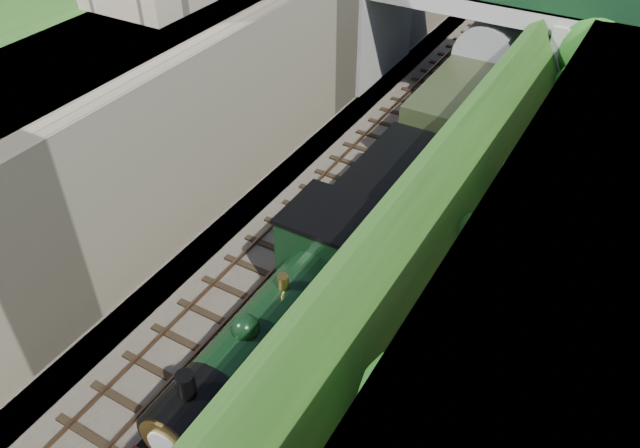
% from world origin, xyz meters
% --- Properties ---
extents(trackbed, '(10.00, 90.00, 0.20)m').
position_xyz_m(trackbed, '(0.00, 20.00, 0.10)').
color(trackbed, '#473F38').
rests_on(trackbed, ground).
extents(retaining_wall, '(1.00, 90.00, 7.00)m').
position_xyz_m(retaining_wall, '(-5.50, 20.00, 3.50)').
color(retaining_wall, '#756B56').
rests_on(retaining_wall, ground).
extents(street_plateau_left, '(6.00, 90.00, 7.00)m').
position_xyz_m(street_plateau_left, '(-9.00, 20.00, 3.50)').
color(street_plateau_left, '#262628').
rests_on(street_plateau_left, ground).
extents(embankment_slope, '(4.75, 90.00, 6.41)m').
position_xyz_m(embankment_slope, '(5.06, 20.99, 2.87)').
color(embankment_slope, '#1E4714').
rests_on(embankment_slope, ground).
extents(track_left, '(2.50, 90.00, 0.20)m').
position_xyz_m(track_left, '(-2.00, 20.00, 0.25)').
color(track_left, black).
rests_on(track_left, trackbed).
extents(track_right, '(2.50, 90.00, 0.20)m').
position_xyz_m(track_right, '(1.20, 20.00, 0.25)').
color(track_right, black).
rests_on(track_right, trackbed).
extents(road_bridge, '(16.00, 6.40, 7.25)m').
position_xyz_m(road_bridge, '(0.94, 24.00, 4.08)').
color(road_bridge, gray).
rests_on(road_bridge, ground).
extents(tree, '(3.60, 3.80, 6.60)m').
position_xyz_m(tree, '(5.91, 22.11, 4.65)').
color(tree, black).
rests_on(tree, ground).
extents(locomotive, '(3.10, 10.22, 3.83)m').
position_xyz_m(locomotive, '(1.20, 4.23, 1.89)').
color(locomotive, black).
rests_on(locomotive, trackbed).
extents(tender, '(2.70, 6.00, 3.05)m').
position_xyz_m(tender, '(1.20, 11.60, 1.62)').
color(tender, black).
rests_on(tender, trackbed).
extents(coach_front, '(2.90, 18.00, 3.70)m').
position_xyz_m(coach_front, '(1.20, 24.20, 2.05)').
color(coach_front, black).
rests_on(coach_front, trackbed).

